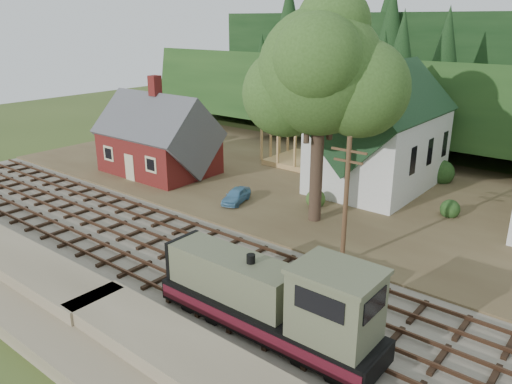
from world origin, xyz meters
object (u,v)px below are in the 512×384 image
Objects in this scene: locomotive at (274,301)px; car_green at (123,168)px; patio_set at (120,145)px; car_blue at (236,195)px.

locomotive is 28.59m from car_green.
car_green is at bearing 156.58° from locomotive.
car_blue is at bearing -1.40° from patio_set.
car_blue is at bearing 136.62° from locomotive.
locomotive reaches higher than car_blue.
car_blue is 15.30m from patio_set.
car_green is 1.36× the size of patio_set.
patio_set is at bearing 51.49° from car_green.
locomotive is 30.72m from patio_set.
patio_set is (-1.83, 1.16, 1.65)m from car_green.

